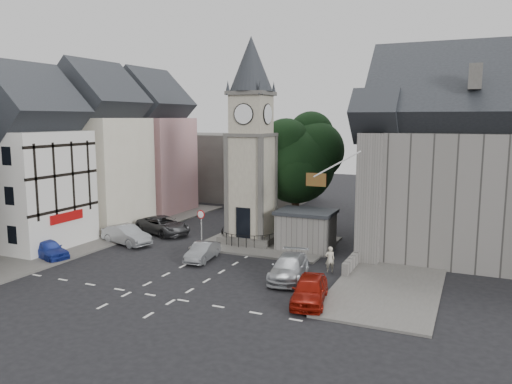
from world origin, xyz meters
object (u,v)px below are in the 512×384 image
at_px(clock_tower, 251,142).
at_px(car_west_blue, 48,249).
at_px(stone_shelter, 306,230).
at_px(car_east_red, 310,290).
at_px(pedestrian, 330,259).

distance_m(clock_tower, car_west_blue, 17.02).
height_order(stone_shelter, car_west_blue, stone_shelter).
xyz_separation_m(clock_tower, stone_shelter, (4.80, -0.49, -6.57)).
height_order(stone_shelter, car_east_red, stone_shelter).
bearing_deg(pedestrian, car_east_red, 69.50).
bearing_deg(car_west_blue, clock_tower, -30.17).
relative_size(car_west_blue, pedestrian, 2.31).
bearing_deg(clock_tower, car_west_blue, -138.30).
distance_m(clock_tower, pedestrian, 11.97).
bearing_deg(stone_shelter, car_west_blue, -149.15).
bearing_deg(pedestrian, clock_tower, -58.21).
height_order(clock_tower, stone_shelter, clock_tower).
bearing_deg(car_east_red, stone_shelter, 98.44).
height_order(clock_tower, car_west_blue, clock_tower).
bearing_deg(clock_tower, pedestrian, -32.81).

